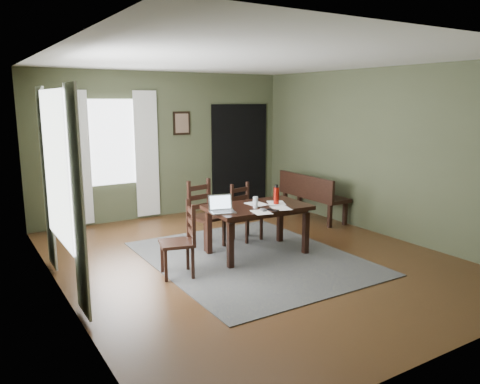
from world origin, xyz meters
TOP-DOWN VIEW (x-y plane):
  - ground at (0.00, 0.00)m, footprint 5.00×6.00m
  - room_shell at (0.00, 0.00)m, footprint 5.02×6.02m
  - rug at (0.00, 0.00)m, footprint 2.60×3.20m
  - dining_table at (0.18, 0.12)m, footprint 1.45×0.91m
  - chair_end at (-1.11, -0.08)m, footprint 0.50×0.50m
  - chair_back_left at (-0.28, 0.85)m, footprint 0.51×0.51m
  - chair_back_right at (0.42, 0.82)m, footprint 0.45×0.45m
  - bench at (2.14, 1.27)m, footprint 0.48×1.49m
  - laptop at (-0.44, 0.06)m, footprint 0.38×0.33m
  - computer_mouse at (0.06, -0.21)m, footprint 0.07×0.10m
  - tv_remote at (0.19, -0.25)m, footprint 0.10×0.17m
  - drinking_glass at (0.07, 0.01)m, footprint 0.08×0.08m
  - water_bottle at (0.46, 0.05)m, footprint 0.10×0.10m
  - paper_b at (0.36, -0.20)m, footprint 0.29×0.34m
  - paper_c at (0.21, 0.20)m, footprint 0.25×0.32m
  - paper_d at (0.49, 0.10)m, footprint 0.35×0.38m
  - paper_e at (-0.01, -0.25)m, footprint 0.28×0.33m
  - window_left at (-2.47, 0.20)m, footprint 0.01×1.30m
  - window_back at (-1.00, 2.97)m, footprint 1.00×0.01m
  - curtain_left_near at (-2.44, -0.62)m, footprint 0.03×0.48m
  - curtain_left_far at (-2.44, 1.02)m, footprint 0.03×0.48m
  - curtain_back_left at (-1.62, 2.94)m, footprint 0.44×0.03m
  - curtain_back_right at (-0.38, 2.94)m, footprint 0.44×0.03m
  - framed_picture at (0.35, 2.97)m, footprint 0.34×0.03m
  - doorway_back at (1.65, 2.97)m, footprint 1.30×0.03m

SIDE VIEW (x-z plane):
  - ground at x=0.00m, z-range -0.01..0.00m
  - rug at x=0.00m, z-range 0.00..0.01m
  - chair_back_right at x=0.42m, z-range -0.01..0.88m
  - chair_end at x=-1.11m, z-range -0.01..0.93m
  - chair_back_left at x=-0.28m, z-range -0.01..0.99m
  - bench at x=2.14m, z-range 0.08..0.92m
  - dining_table at x=0.18m, z-range 0.28..0.98m
  - paper_e at x=-0.01m, z-range 0.72..0.72m
  - paper_b at x=0.36m, z-range 0.72..0.72m
  - paper_d at x=0.49m, z-range 0.72..0.72m
  - paper_c at x=0.21m, z-range 0.72..0.72m
  - tv_remote at x=0.19m, z-range 0.72..0.74m
  - computer_mouse at x=0.06m, z-range 0.72..0.75m
  - laptop at x=-0.44m, z-range 0.66..0.89m
  - drinking_glass at x=0.07m, z-range 0.72..0.88m
  - water_bottle at x=0.46m, z-range 0.71..0.99m
  - doorway_back at x=1.65m, z-range 0.00..2.10m
  - curtain_left_near at x=-2.44m, z-range 0.05..2.35m
  - curtain_left_far at x=-2.44m, z-range 0.05..2.35m
  - curtain_back_left at x=-1.62m, z-range 0.05..2.35m
  - curtain_back_right at x=-0.38m, z-range 0.05..2.35m
  - window_left at x=-2.47m, z-range 0.60..2.30m
  - window_back at x=-1.00m, z-range 0.70..2.20m
  - framed_picture at x=0.35m, z-range 1.53..1.97m
  - room_shell at x=0.00m, z-range 0.45..3.16m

